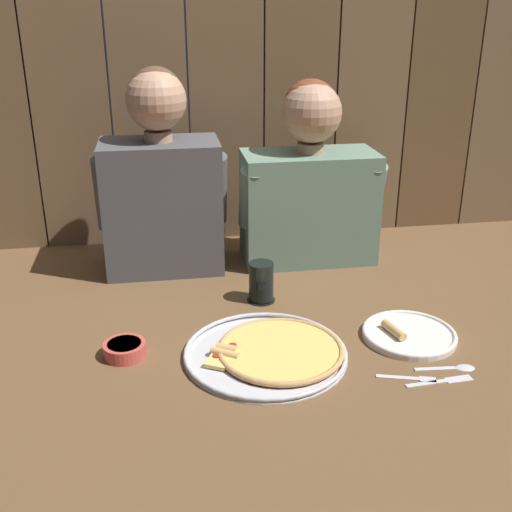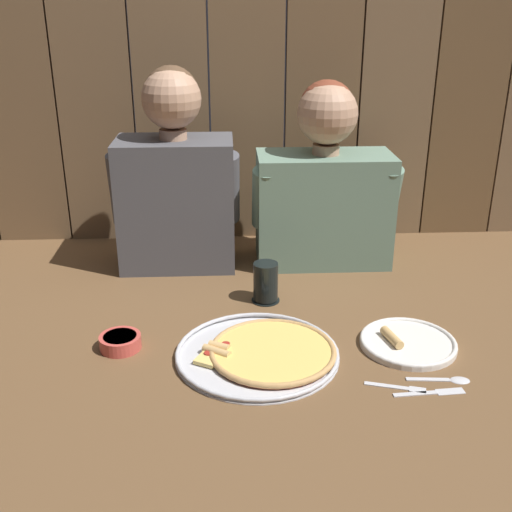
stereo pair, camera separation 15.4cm
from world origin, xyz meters
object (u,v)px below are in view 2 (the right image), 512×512
drinking_glass (266,283)px  dipping_bowl (120,341)px  dinner_plate (408,342)px  diner_right (324,185)px  diner_left (175,179)px  pizza_tray (263,352)px

drinking_glass → dipping_bowl: size_ratio=1.13×
dinner_plate → drinking_glass: 0.42m
dinner_plate → dipping_bowl: (-0.69, 0.02, 0.01)m
dinner_plate → diner_right: (-0.13, 0.53, 0.24)m
diner_left → diner_right: (0.45, 0.00, -0.02)m
diner_left → diner_right: bearing=0.1°
diner_left → drinking_glass: bearing=-47.4°
diner_left → dipping_bowl: bearing=-101.9°
drinking_glass → diner_left: bearing=132.6°
pizza_tray → diner_right: bearing=68.7°
dinner_plate → drinking_glass: drinking_glass is taller
pizza_tray → drinking_glass: (0.02, 0.29, 0.04)m
diner_left → dinner_plate: bearing=-42.7°
dipping_bowl → diner_right: diner_right is taller
drinking_glass → diner_right: diner_right is taller
pizza_tray → diner_right: 0.65m
pizza_tray → diner_left: diner_left is taller
dinner_plate → dipping_bowl: same height
pizza_tray → diner_left: size_ratio=0.64×
pizza_tray → drinking_glass: size_ratio=3.43×
dinner_plate → dipping_bowl: bearing=178.0°
dipping_bowl → pizza_tray: bearing=-8.8°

